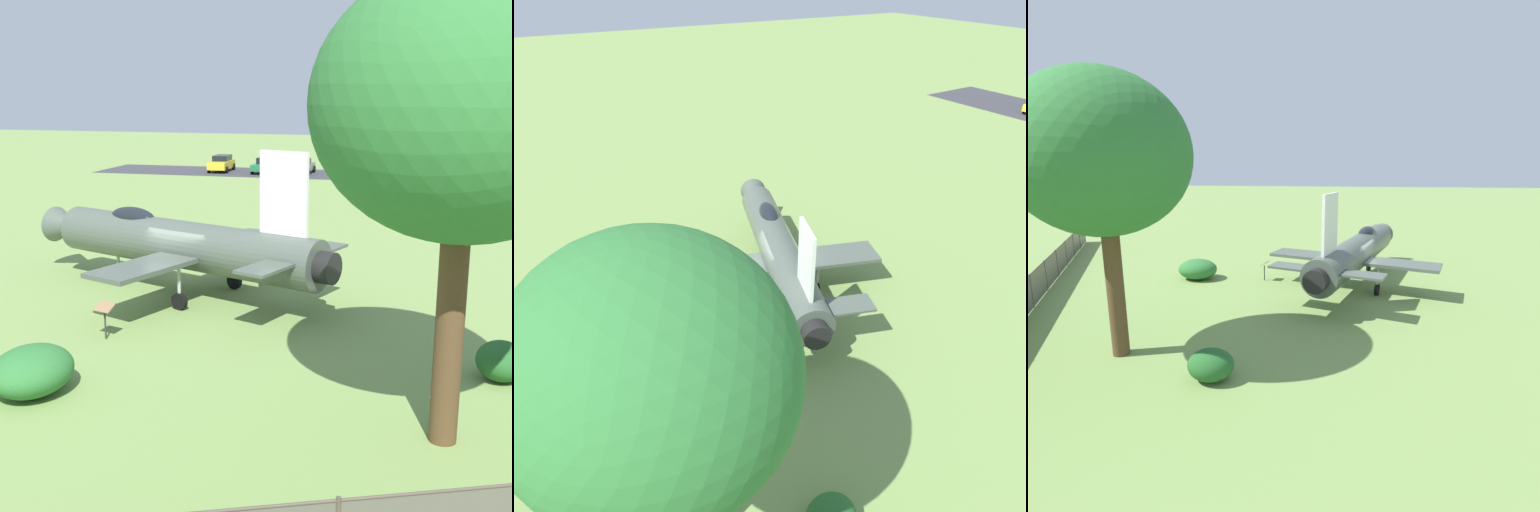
{
  "view_description": "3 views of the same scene",
  "coord_description": "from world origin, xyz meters",
  "views": [
    {
      "loc": [
        -9.69,
        22.84,
        7.28
      ],
      "look_at": [
        -3.85,
        3.5,
        2.5
      ],
      "focal_mm": 48.3,
      "sensor_mm": 36.0,
      "label": 1
    },
    {
      "loc": [
        -16.48,
        10.15,
        13.74
      ],
      "look_at": [
        -0.89,
        1.05,
        2.42
      ],
      "focal_mm": 33.48,
      "sensor_mm": 36.0,
      "label": 2
    },
    {
      "loc": [
        -22.38,
        1.15,
        6.79
      ],
      "look_at": [
        -3.85,
        3.5,
        2.5
      ],
      "focal_mm": 28.42,
      "sensor_mm": 36.0,
      "label": 3
    }
  ],
  "objects": [
    {
      "name": "shade_tree",
      "position": [
        -9.63,
        8.75,
        7.03
      ],
      "size": [
        6.08,
        5.81,
        9.77
      ],
      "color": "brown",
      "rests_on": "ground_plane"
    },
    {
      "name": "info_plaque",
      "position": [
        0.41,
        5.21,
        0.85
      ],
      "size": [
        0.67,
        0.52,
        1.14
      ],
      "color": "#333333",
      "rests_on": "ground_plane"
    },
    {
      "name": "perimeter_fence",
      "position": [
        -5.66,
        15.39,
        0.89
      ],
      "size": [
        31.69,
        15.1,
        1.68
      ],
      "rotation": [
        0.0,
        0.0,
        9.87
      ],
      "color": "#4C4238",
      "rests_on": "ground_plane"
    },
    {
      "name": "display_jet",
      "position": [
        0.36,
        -0.12,
        1.92
      ],
      "size": [
        13.17,
        9.29,
        5.49
      ],
      "rotation": [
        0.0,
        0.0,
        5.96
      ],
      "color": "#4C564C",
      "rests_on": "ground_plane"
    },
    {
      "name": "ground_plane",
      "position": [
        0.0,
        0.0,
        0.0
      ],
      "size": [
        200.0,
        200.0,
        0.0
      ],
      "primitive_type": "plane",
      "color": "#75934C"
    },
    {
      "name": "shrub_by_tree",
      "position": [
        -10.96,
        4.96,
        0.51
      ],
      "size": [
        1.31,
        1.5,
        1.02
      ],
      "color": "#235B26",
      "rests_on": "ground_plane"
    },
    {
      "name": "shrub_near_fence",
      "position": [
        0.22,
        9.22,
        0.6
      ],
      "size": [
        1.94,
        2.3,
        1.2
      ],
      "color": "#2D7033",
      "rests_on": "ground_plane"
    }
  ]
}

